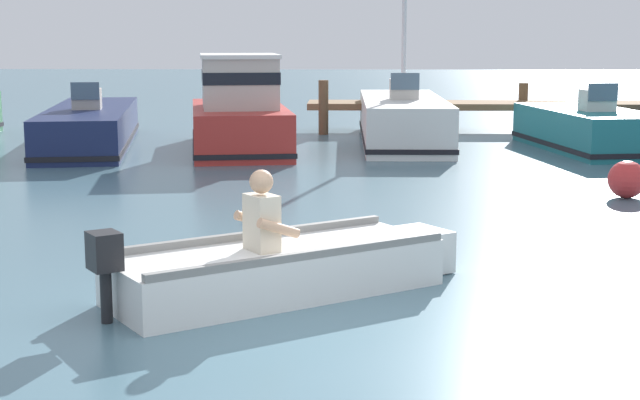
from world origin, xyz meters
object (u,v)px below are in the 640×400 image
(moored_boat_red, at_px, (239,115))
(moored_boat_white, at_px, (402,121))
(moored_boat_navy, at_px, (90,128))
(moored_boat_teal, at_px, (589,131))
(rowboat_with_person, at_px, (282,267))
(mooring_buoy, at_px, (627,179))

(moored_boat_red, relative_size, moored_boat_white, 0.82)
(moored_boat_navy, height_order, moored_boat_teal, moored_boat_teal)
(moored_boat_red, xyz_separation_m, moored_boat_teal, (7.33, 0.36, -0.34))
(moored_boat_navy, relative_size, moored_boat_white, 1.10)
(rowboat_with_person, xyz_separation_m, moored_boat_white, (1.77, 12.64, 0.24))
(moored_boat_navy, height_order, moored_boat_red, moored_boat_red)
(rowboat_with_person, relative_size, mooring_buoy, 5.99)
(moored_boat_red, bearing_deg, moored_boat_white, 24.48)
(moored_boat_white, bearing_deg, mooring_buoy, -67.68)
(moored_boat_navy, bearing_deg, mooring_buoy, -32.96)
(moored_boat_white, distance_m, moored_boat_teal, 4.04)
(moored_boat_red, height_order, moored_boat_white, moored_boat_white)
(rowboat_with_person, height_order, mooring_buoy, rowboat_with_person)
(rowboat_with_person, bearing_deg, mooring_buoy, 49.03)
(moored_boat_navy, bearing_deg, moored_boat_white, 7.26)
(moored_boat_navy, distance_m, mooring_buoy, 11.63)
(mooring_buoy, bearing_deg, rowboat_with_person, -130.97)
(moored_boat_navy, height_order, mooring_buoy, moored_boat_navy)
(moored_boat_white, relative_size, moored_boat_teal, 1.35)
(moored_boat_red, distance_m, moored_boat_white, 3.83)
(moored_boat_white, bearing_deg, moored_boat_red, -155.52)
(moored_boat_red, bearing_deg, mooring_buoy, -41.12)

